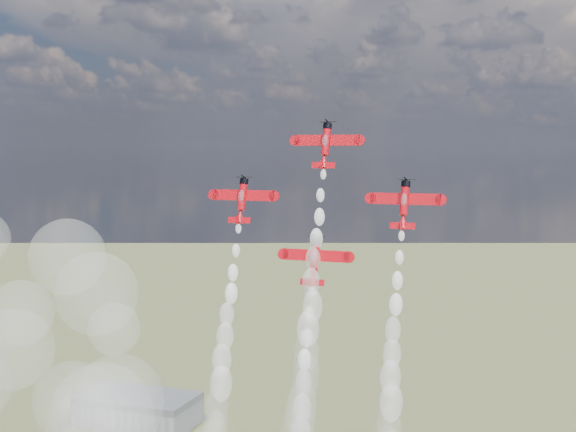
# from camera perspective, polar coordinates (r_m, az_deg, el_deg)

# --- Properties ---
(hangar) EXTENTS (50.00, 28.00, 13.00)m
(hangar) POSITION_cam_1_polar(r_m,az_deg,el_deg) (365.60, -10.59, -13.36)
(hangar) COLOR gray
(hangar) RESTS_ON ground
(plane_lead) EXTENTS (11.98, 4.90, 8.33)m
(plane_lead) POSITION_cam_1_polar(r_m,az_deg,el_deg) (142.10, 2.70, 5.13)
(plane_lead) COLOR red
(plane_lead) RESTS_ON ground
(plane_left) EXTENTS (11.98, 4.90, 8.33)m
(plane_left) POSITION_cam_1_polar(r_m,az_deg,el_deg) (144.69, -3.29, 1.20)
(plane_left) COLOR red
(plane_left) RESTS_ON ground
(plane_right) EXTENTS (11.98, 4.90, 8.33)m
(plane_right) POSITION_cam_1_polar(r_m,az_deg,el_deg) (135.75, 8.27, 0.90)
(plane_right) COLOR red
(plane_right) RESTS_ON ground
(plane_slot) EXTENTS (11.98, 4.90, 8.33)m
(plane_slot) POSITION_cam_1_polar(r_m,az_deg,el_deg) (137.66, 1.90, -3.14)
(plane_slot) COLOR red
(plane_slot) RESTS_ON ground
(smoke_trail_lead) EXTENTS (5.24, 16.25, 44.12)m
(smoke_trail_lead) POSITION_cam_1_polar(r_m,az_deg,el_deg) (136.02, 1.22, -10.83)
(smoke_trail_lead) COLOR white
(smoke_trail_lead) RESTS_ON plane_lead
(smoke_trail_left) EXTENTS (5.81, 15.88, 44.16)m
(smoke_trail_left) POSITION_cam_1_polar(r_m,az_deg,el_deg) (141.70, -5.17, -14.36)
(smoke_trail_left) COLOR white
(smoke_trail_left) RESTS_ON plane_left
(drifted_smoke_cloud) EXTENTS (57.97, 35.91, 52.10)m
(drifted_smoke_cloud) POSITION_cam_1_polar(r_m,az_deg,el_deg) (183.46, -16.09, -10.12)
(drifted_smoke_cloud) COLOR white
(drifted_smoke_cloud) RESTS_ON ground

